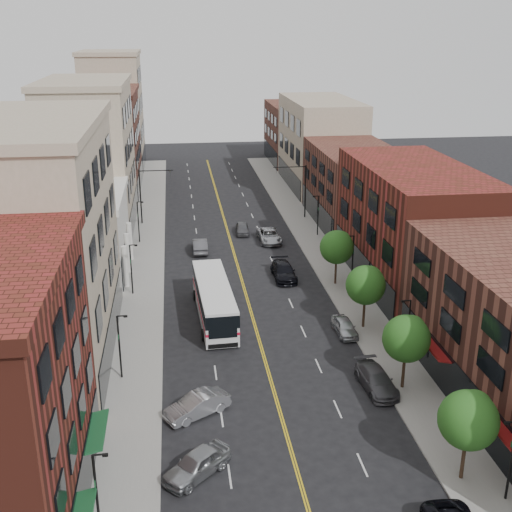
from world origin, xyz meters
name	(u,v)px	position (x,y,z in m)	size (l,w,h in m)	color
ground	(285,431)	(0.00, 0.00, 0.00)	(220.00, 220.00, 0.00)	black
sidewalk_left	(147,256)	(-10.00, 35.00, 0.07)	(4.00, 110.00, 0.15)	gray
sidewalk_right	(318,249)	(10.00, 35.00, 0.07)	(4.00, 110.00, 0.15)	gray
bldg_l_tanoffice	(38,247)	(-17.00, 13.00, 9.00)	(10.00, 22.00, 18.00)	gray
bldg_l_white	(76,236)	(-17.00, 31.00, 4.00)	(10.00, 14.00, 8.00)	silver
bldg_l_far_a	(90,158)	(-17.00, 48.00, 9.00)	(10.00, 20.00, 18.00)	gray
bldg_l_far_b	(105,143)	(-17.00, 68.00, 7.50)	(10.00, 20.00, 15.00)	brown
bldg_l_far_c	(113,112)	(-17.00, 86.00, 10.00)	(10.00, 16.00, 20.00)	gray
bldg_r_mid	(413,226)	(17.00, 24.00, 6.00)	(10.00, 22.00, 12.00)	#5A2217
bldg_r_far_a	(355,186)	(17.00, 45.00, 5.00)	(10.00, 20.00, 10.00)	brown
bldg_r_far_b	(320,143)	(17.00, 66.00, 7.00)	(10.00, 22.00, 14.00)	gray
bldg_r_far_c	(297,133)	(17.00, 86.00, 5.50)	(10.00, 18.00, 11.00)	brown
tree_r_0	(469,418)	(9.39, -5.93, 4.13)	(3.40, 3.40, 5.59)	black
tree_r_1	(407,337)	(9.39, 4.07, 4.13)	(3.40, 3.40, 5.59)	black
tree_r_2	(366,284)	(9.39, 14.07, 4.13)	(3.40, 3.40, 5.59)	black
tree_r_3	(337,246)	(9.39, 24.07, 4.13)	(3.40, 3.40, 5.59)	black
lamp_l_0	(97,492)	(-10.95, -8.00, 2.97)	(0.81, 0.55, 5.05)	black
lamp_l_1	(120,343)	(-10.95, 8.00, 2.97)	(0.81, 0.55, 5.05)	black
lamp_l_2	(132,266)	(-10.95, 24.00, 2.97)	(0.81, 0.55, 5.05)	black
lamp_l_3	(139,220)	(-10.95, 40.00, 2.97)	(0.81, 0.55, 5.05)	black
lamp_r_0	(511,456)	(10.95, -8.00, 2.97)	(0.81, 0.55, 5.05)	black
lamp_r_1	(408,326)	(10.95, 8.00, 2.97)	(0.81, 0.55, 5.05)	black
lamp_r_2	(352,257)	(10.95, 24.00, 2.97)	(0.81, 0.55, 5.05)	black
lamp_r_3	(318,213)	(10.95, 40.00, 2.97)	(0.81, 0.55, 5.05)	black
signal_mast_left	(146,190)	(-10.27, 48.00, 4.65)	(4.49, 0.18, 7.20)	black
signal_mast_right	(300,185)	(10.27, 48.00, 4.65)	(4.49, 0.18, 7.20)	black
city_bus	(214,298)	(-3.43, 17.72, 1.91)	(3.52, 12.89, 3.29)	silver
car_angle_a	(197,464)	(-5.88, -3.64, 0.77)	(1.82, 4.52, 1.54)	#95989C
car_angle_b	(197,405)	(-5.60, 2.55, 0.75)	(1.60, 4.58, 1.51)	#B4B6BC
car_parked_mid	(376,380)	(7.40, 4.22, 0.73)	(2.05, 5.03, 1.46)	#4A494E
car_parked_far	(345,327)	(7.40, 13.11, 0.67)	(1.58, 3.92, 1.34)	silver
car_lane_behind	(200,245)	(-3.86, 35.87, 0.78)	(1.64, 4.71, 1.55)	#4A4A4F
car_lane_a	(284,271)	(4.38, 26.39, 0.79)	(2.21, 5.43, 1.58)	black
car_lane_b	(269,236)	(4.68, 38.54, 0.77)	(2.54, 5.52, 1.53)	#9FA1A7
car_lane_c	(242,228)	(1.78, 42.16, 0.69)	(1.64, 4.08, 1.39)	#4B4B50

